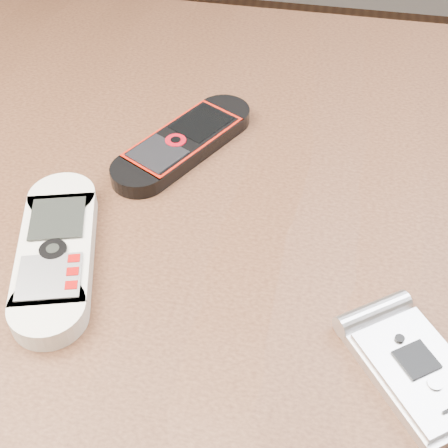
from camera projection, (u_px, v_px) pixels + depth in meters
table at (219, 310)px, 0.58m from camera, size 1.20×0.80×0.75m
nokia_white at (56, 251)px, 0.48m from camera, size 0.10×0.18×0.02m
nokia_black_red at (184, 142)px, 0.58m from camera, size 0.13×0.17×0.02m
motorola_razr at (417, 369)px, 0.41m from camera, size 0.11×0.12×0.02m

